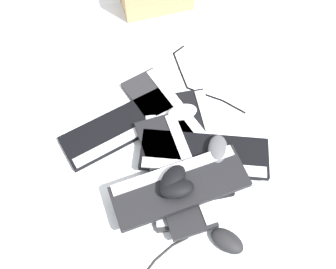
{
  "coord_description": "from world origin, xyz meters",
  "views": [
    {
      "loc": [
        -0.18,
        0.65,
        1.2
      ],
      "look_at": [
        -0.03,
        0.02,
        0.04
      ],
      "focal_mm": 40.0,
      "sensor_mm": 36.0,
      "label": 1
    }
  ],
  "objects_px": {
    "keyboard_1": "(171,167)",
    "keyboard_4": "(174,171)",
    "keyboard_2": "(198,142)",
    "keyboard_6": "(204,155)",
    "keyboard_5": "(180,186)",
    "keyboard_0": "(121,127)",
    "mouse_2": "(173,179)",
    "mouse_0": "(227,241)",
    "mouse_3": "(182,112)",
    "mouse_1": "(218,149)",
    "keyboard_3": "(168,116)",
    "mouse_4": "(177,189)"
  },
  "relations": [
    {
      "from": "keyboard_2",
      "to": "keyboard_5",
      "type": "height_order",
      "value": "keyboard_5"
    },
    {
      "from": "keyboard_4",
      "to": "mouse_3",
      "type": "bearing_deg",
      "value": -84.28
    },
    {
      "from": "keyboard_2",
      "to": "keyboard_5",
      "type": "xyz_separation_m",
      "value": [
        0.03,
        0.2,
        0.06
      ]
    },
    {
      "from": "keyboard_3",
      "to": "keyboard_4",
      "type": "relative_size",
      "value": 0.93
    },
    {
      "from": "keyboard_2",
      "to": "mouse_4",
      "type": "xyz_separation_m",
      "value": [
        0.03,
        0.23,
        0.1
      ]
    },
    {
      "from": "keyboard_3",
      "to": "keyboard_2",
      "type": "bearing_deg",
      "value": 147.83
    },
    {
      "from": "keyboard_4",
      "to": "mouse_0",
      "type": "distance_m",
      "value": 0.28
    },
    {
      "from": "keyboard_2",
      "to": "keyboard_6",
      "type": "xyz_separation_m",
      "value": [
        -0.03,
        0.06,
        0.03
      ]
    },
    {
      "from": "keyboard_6",
      "to": "mouse_2",
      "type": "bearing_deg",
      "value": 60.42
    },
    {
      "from": "keyboard_3",
      "to": "mouse_3",
      "type": "height_order",
      "value": "mouse_3"
    },
    {
      "from": "mouse_2",
      "to": "keyboard_6",
      "type": "bearing_deg",
      "value": -9.57
    },
    {
      "from": "keyboard_1",
      "to": "mouse_4",
      "type": "bearing_deg",
      "value": 110.68
    },
    {
      "from": "keyboard_3",
      "to": "mouse_2",
      "type": "xyz_separation_m",
      "value": [
        -0.08,
        0.29,
        0.1
      ]
    },
    {
      "from": "keyboard_6",
      "to": "mouse_0",
      "type": "bearing_deg",
      "value": 115.04
    },
    {
      "from": "keyboard_5",
      "to": "keyboard_6",
      "type": "distance_m",
      "value": 0.16
    },
    {
      "from": "keyboard_3",
      "to": "mouse_0",
      "type": "height_order",
      "value": "mouse_0"
    },
    {
      "from": "keyboard_3",
      "to": "mouse_1",
      "type": "distance_m",
      "value": 0.25
    },
    {
      "from": "keyboard_2",
      "to": "mouse_0",
      "type": "distance_m",
      "value": 0.36
    },
    {
      "from": "keyboard_2",
      "to": "keyboard_6",
      "type": "distance_m",
      "value": 0.08
    },
    {
      "from": "mouse_2",
      "to": "mouse_4",
      "type": "relative_size",
      "value": 1.0
    },
    {
      "from": "mouse_4",
      "to": "keyboard_5",
      "type": "bearing_deg",
      "value": 55.73
    },
    {
      "from": "keyboard_6",
      "to": "mouse_4",
      "type": "bearing_deg",
      "value": 70.02
    },
    {
      "from": "keyboard_6",
      "to": "mouse_2",
      "type": "relative_size",
      "value": 4.15
    },
    {
      "from": "keyboard_2",
      "to": "keyboard_3",
      "type": "height_order",
      "value": "same"
    },
    {
      "from": "mouse_2",
      "to": "mouse_4",
      "type": "xyz_separation_m",
      "value": [
        -0.02,
        0.03,
        0.0
      ]
    },
    {
      "from": "keyboard_5",
      "to": "keyboard_0",
      "type": "bearing_deg",
      "value": -37.19
    },
    {
      "from": "keyboard_5",
      "to": "mouse_3",
      "type": "height_order",
      "value": "keyboard_5"
    },
    {
      "from": "keyboard_5",
      "to": "keyboard_3",
      "type": "bearing_deg",
      "value": -69.67
    },
    {
      "from": "keyboard_6",
      "to": "mouse_3",
      "type": "distance_m",
      "value": 0.19
    },
    {
      "from": "mouse_3",
      "to": "keyboard_2",
      "type": "bearing_deg",
      "value": 102.37
    },
    {
      "from": "keyboard_4",
      "to": "keyboard_2",
      "type": "bearing_deg",
      "value": -110.76
    },
    {
      "from": "keyboard_5",
      "to": "mouse_3",
      "type": "relative_size",
      "value": 4.08
    },
    {
      "from": "mouse_0",
      "to": "mouse_4",
      "type": "bearing_deg",
      "value": -7.25
    },
    {
      "from": "keyboard_1",
      "to": "keyboard_4",
      "type": "relative_size",
      "value": 1.02
    },
    {
      "from": "keyboard_1",
      "to": "keyboard_6",
      "type": "height_order",
      "value": "keyboard_6"
    },
    {
      "from": "keyboard_6",
      "to": "keyboard_0",
      "type": "bearing_deg",
      "value": -9.94
    },
    {
      "from": "keyboard_2",
      "to": "keyboard_6",
      "type": "relative_size",
      "value": 1.01
    },
    {
      "from": "mouse_0",
      "to": "mouse_3",
      "type": "distance_m",
      "value": 0.48
    },
    {
      "from": "keyboard_1",
      "to": "keyboard_6",
      "type": "bearing_deg",
      "value": -150.76
    },
    {
      "from": "keyboard_3",
      "to": "keyboard_4",
      "type": "height_order",
      "value": "keyboard_4"
    },
    {
      "from": "keyboard_3",
      "to": "keyboard_6",
      "type": "bearing_deg",
      "value": 138.36
    },
    {
      "from": "mouse_2",
      "to": "mouse_1",
      "type": "bearing_deg",
      "value": -18.28
    },
    {
      "from": "mouse_2",
      "to": "keyboard_5",
      "type": "bearing_deg",
      "value": -75.72
    },
    {
      "from": "keyboard_5",
      "to": "mouse_0",
      "type": "distance_m",
      "value": 0.23
    },
    {
      "from": "keyboard_0",
      "to": "mouse_0",
      "type": "bearing_deg",
      "value": 143.94
    },
    {
      "from": "keyboard_2",
      "to": "mouse_2",
      "type": "xyz_separation_m",
      "value": [
        0.05,
        0.2,
        0.1
      ]
    },
    {
      "from": "keyboard_0",
      "to": "keyboard_1",
      "type": "bearing_deg",
      "value": 152.28
    },
    {
      "from": "keyboard_1",
      "to": "keyboard_4",
      "type": "height_order",
      "value": "keyboard_4"
    },
    {
      "from": "keyboard_4",
      "to": "mouse_1",
      "type": "xyz_separation_m",
      "value": [
        -0.13,
        -0.1,
        0.04
      ]
    },
    {
      "from": "mouse_0",
      "to": "mouse_1",
      "type": "xyz_separation_m",
      "value": [
        0.08,
        -0.28,
        0.06
      ]
    }
  ]
}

